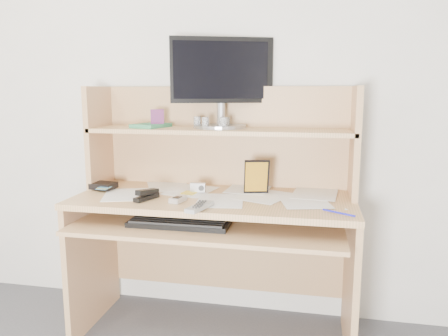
% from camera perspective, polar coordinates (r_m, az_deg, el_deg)
% --- Properties ---
extents(back_wall, '(3.60, 0.04, 2.50)m').
position_cam_1_polar(back_wall, '(2.45, 0.29, 9.44)').
color(back_wall, beige).
rests_on(back_wall, floor).
extents(desk, '(1.40, 0.70, 1.30)m').
position_cam_1_polar(desk, '(2.29, -0.90, -4.63)').
color(desk, tan).
rests_on(desk, floor).
extents(paper_clutter, '(1.32, 0.54, 0.01)m').
position_cam_1_polar(paper_clutter, '(2.20, -1.35, -3.68)').
color(paper_clutter, white).
rests_on(paper_clutter, desk).
extents(keyboard, '(0.48, 0.17, 0.03)m').
position_cam_1_polar(keyboard, '(2.08, -5.85, -7.06)').
color(keyboard, black).
rests_on(keyboard, desk).
extents(tv_remote, '(0.09, 0.19, 0.02)m').
position_cam_1_polar(tv_remote, '(1.96, -3.21, -5.08)').
color(tv_remote, gray).
rests_on(tv_remote, paper_clutter).
extents(flip_phone, '(0.07, 0.10, 0.02)m').
position_cam_1_polar(flip_phone, '(2.10, -6.02, -3.98)').
color(flip_phone, silver).
rests_on(flip_phone, paper_clutter).
extents(stapler, '(0.09, 0.15, 0.05)m').
position_cam_1_polar(stapler, '(2.17, -10.09, -3.38)').
color(stapler, black).
rests_on(stapler, paper_clutter).
extents(wallet, '(0.13, 0.11, 0.03)m').
position_cam_1_polar(wallet, '(2.45, -15.46, -2.22)').
color(wallet, black).
rests_on(wallet, paper_clutter).
extents(sticky_note_pad, '(0.08, 0.08, 0.01)m').
position_cam_1_polar(sticky_note_pad, '(2.27, -4.56, -3.28)').
color(sticky_note_pad, '#F0EC3F').
rests_on(sticky_note_pad, desk).
extents(digital_camera, '(0.08, 0.03, 0.05)m').
position_cam_1_polar(digital_camera, '(2.28, -3.41, -2.54)').
color(digital_camera, '#AAAAAD').
rests_on(digital_camera, paper_clutter).
extents(game_case, '(0.13, 0.05, 0.18)m').
position_cam_1_polar(game_case, '(2.23, 4.28, -1.13)').
color(game_case, black).
rests_on(game_case, paper_clutter).
extents(blue_pen, '(0.13, 0.09, 0.01)m').
position_cam_1_polar(blue_pen, '(1.94, 14.75, -5.68)').
color(blue_pen, '#1717AC').
rests_on(blue_pen, paper_clutter).
extents(card_box, '(0.07, 0.04, 0.10)m').
position_cam_1_polar(card_box, '(2.39, -8.71, 6.42)').
color(card_box, '#9D2714').
rests_on(card_box, desk).
extents(shelf_book, '(0.19, 0.23, 0.02)m').
position_cam_1_polar(shelf_book, '(2.40, -9.51, 5.49)').
color(shelf_book, '#327F43').
rests_on(shelf_book, desk).
extents(chip_stack_a, '(0.06, 0.06, 0.06)m').
position_cam_1_polar(chip_stack_a, '(2.24, -0.10, 5.85)').
color(chip_stack_a, black).
rests_on(chip_stack_a, desk).
extents(chip_stack_b, '(0.04, 0.04, 0.06)m').
position_cam_1_polar(chip_stack_b, '(2.34, -3.52, 5.99)').
color(chip_stack_b, silver).
rests_on(chip_stack_b, desk).
extents(chip_stack_c, '(0.06, 0.06, 0.06)m').
position_cam_1_polar(chip_stack_c, '(2.32, 0.20, 5.93)').
color(chip_stack_c, black).
rests_on(chip_stack_c, desk).
extents(chip_stack_d, '(0.04, 0.04, 0.06)m').
position_cam_1_polar(chip_stack_d, '(2.27, -2.47, 5.89)').
color(chip_stack_d, white).
rests_on(chip_stack_d, desk).
extents(monitor, '(0.52, 0.28, 0.47)m').
position_cam_1_polar(monitor, '(2.35, -0.33, 11.43)').
color(monitor, '#9A9B9F').
rests_on(monitor, desk).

